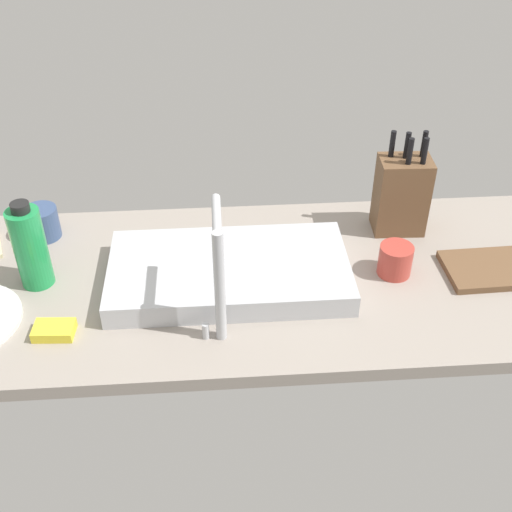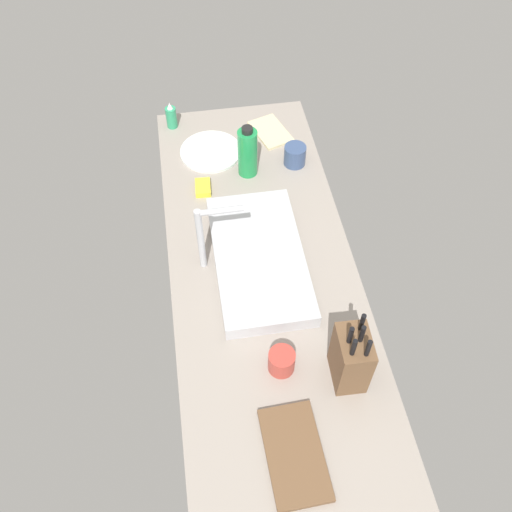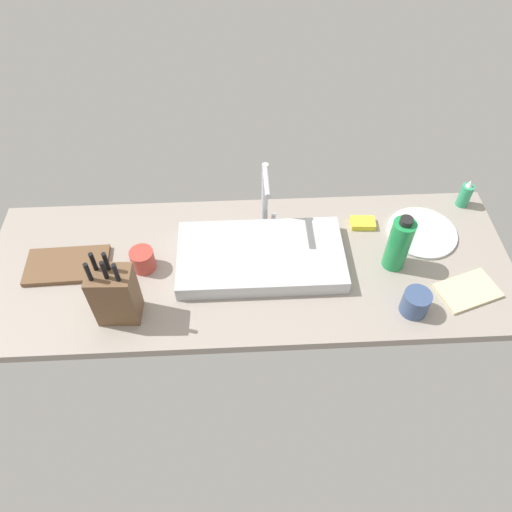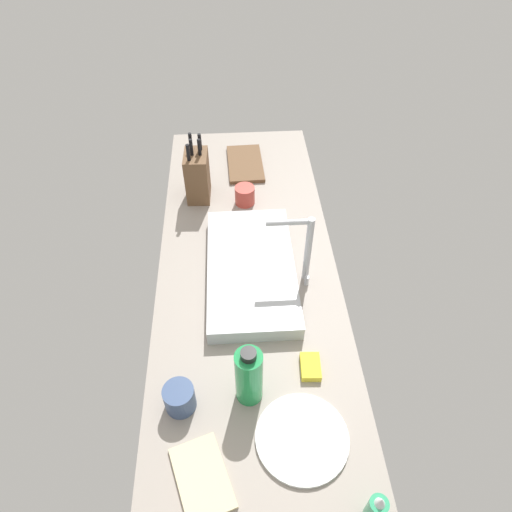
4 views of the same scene
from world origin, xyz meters
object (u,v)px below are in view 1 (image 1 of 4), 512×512
Objects in this scene: dish_sponge at (54,330)px; sink_basin at (229,272)px; cutting_board at (502,268)px; water_bottle at (30,247)px; coffee_mug at (395,260)px; knife_block at (401,194)px; ceramic_cup at (42,223)px; faucet at (218,272)px.

sink_basin is at bearing -157.96° from dish_sponge.
water_bottle reaches higher than cutting_board.
cutting_board is 1.25× the size of water_bottle.
sink_basin is at bearing 0.39° from coffee_mug.
knife_block reaches higher than sink_basin.
water_bottle is 21.03cm from ceramic_cup.
faucet is at bearing 13.13° from cutting_board.
cutting_board is at bearing -172.12° from dish_sponge.
faucet is (2.63, 17.72, 14.08)cm from sink_basin.
water_bottle is at bearing 12.23° from knife_block.
knife_block is at bearing 178.09° from ceramic_cup.
water_bottle reaches higher than dish_sponge.
dish_sponge is (-9.36, 39.11, -3.13)cm from ceramic_cup.
knife_block is at bearing -142.86° from faucet.
water_bottle is at bearing -2.07° from cutting_board.
coffee_mug is at bearing -157.71° from faucet.
coffee_mug is at bearing -168.57° from dish_sponge.
cutting_board is (-21.69, 20.90, -10.07)cm from knife_block.
ceramic_cup is (96.05, -3.21, -6.64)cm from knife_block.
faucet is at bearing 177.52° from dish_sponge.
water_bottle is at bearing -25.14° from faucet.
dish_sponge is (-7.17, 19.19, -9.49)cm from water_bottle.
dish_sponge is at bearing 24.63° from knife_block.
ceramic_cup is at bearing -14.11° from coffee_mug.
knife_block is 95.34cm from water_bottle.
dish_sponge reaches higher than cutting_board.
water_bottle is at bearing -3.75° from sink_basin.
dish_sponge is at bearing 7.88° from cutting_board.
ceramic_cup is at bearing -41.20° from faucet.
ceramic_cup is at bearing 0.22° from knife_block.
ceramic_cup is (49.14, -23.00, 1.44)cm from sink_basin.
cutting_board is at bearing -166.87° from faucet.
faucet is 63.10cm from ceramic_cup.
faucet is at bearing 154.86° from water_bottle.
dish_sponge is (39.78, 16.11, -1.68)cm from sink_basin.
sink_basin is 6.51× the size of ceramic_cup.
cutting_board is (-71.23, -16.62, -16.06)cm from faucet.
faucet is 0.99× the size of cutting_board.
sink_basin is at bearing -98.43° from faucet.
sink_basin is 6.50× the size of dish_sponge.
faucet reaches higher than coffee_mug.
knife_block is 94.34cm from dish_sponge.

